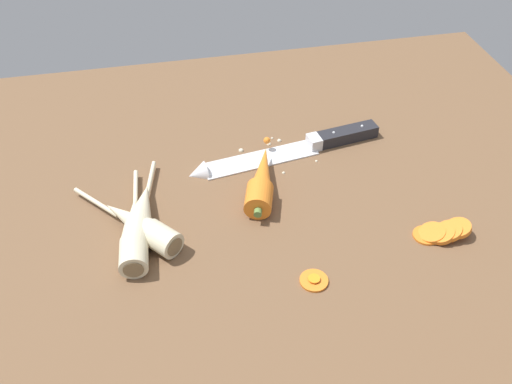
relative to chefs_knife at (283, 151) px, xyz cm
name	(u,v)px	position (x,y,z in cm)	size (l,w,h in cm)	color
ground_plane	(253,200)	(-6.96, -8.25, -2.65)	(120.00, 90.00, 4.00)	brown
chefs_knife	(283,151)	(0.00, 0.00, 0.00)	(34.81, 8.65, 4.18)	silver
whole_carrot	(262,180)	(-5.57, -8.27, 1.45)	(8.31, 18.47, 4.20)	orange
parsnip_front	(140,225)	(-25.12, -14.45, 1.33)	(15.93, 17.85, 4.00)	beige
parsnip_mid_left	(134,232)	(-25.96, -15.66, 1.33)	(4.68, 22.07, 4.00)	beige
parsnip_mid_right	(141,215)	(-24.79, -12.22, 1.33)	(6.45, 19.86, 4.00)	beige
carrot_slice_stack	(441,232)	(17.93, -23.66, 0.18)	(8.41, 4.56, 2.81)	orange
carrot_slice_stray_near	(314,280)	(-2.64, -28.07, -0.29)	(3.91, 3.91, 0.70)	orange
mince_crumbs	(262,150)	(-3.41, 1.52, -0.29)	(18.39, 10.34, 0.87)	beige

